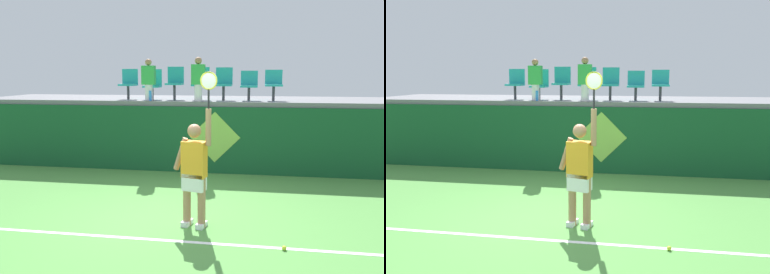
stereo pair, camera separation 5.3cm
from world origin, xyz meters
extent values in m
plane|color=#519342|center=(0.00, 0.00, 0.00)|extent=(40.00, 40.00, 0.00)
cube|color=#144C28|center=(0.00, 3.45, 0.84)|extent=(12.37, 0.20, 1.68)
cube|color=slate|center=(0.00, 4.83, 1.74)|extent=(12.37, 2.86, 0.12)
cube|color=white|center=(0.00, -0.84, 0.00)|extent=(11.14, 0.08, 0.01)
cube|color=white|center=(0.41, -0.17, 0.04)|extent=(0.18, 0.28, 0.08)
cube|color=white|center=(0.66, -0.24, 0.04)|extent=(0.18, 0.28, 0.08)
cylinder|color=#A87A56|center=(0.41, -0.17, 0.42)|extent=(0.13, 0.13, 0.83)
cylinder|color=#A87A56|center=(0.66, -0.24, 0.42)|extent=(0.13, 0.13, 0.83)
cube|color=white|center=(0.53, -0.20, 0.75)|extent=(0.40, 0.30, 0.28)
cube|color=orange|center=(0.53, -0.20, 1.13)|extent=(0.42, 0.31, 0.58)
sphere|color=#A87A56|center=(0.53, -0.20, 1.59)|extent=(0.22, 0.22, 0.22)
cylinder|color=#A87A56|center=(0.30, -0.15, 1.20)|extent=(0.27, 0.15, 0.55)
cylinder|color=#A87A56|center=(0.77, -0.26, 1.66)|extent=(0.09, 0.09, 0.58)
cylinder|color=black|center=(0.77, -0.26, 2.10)|extent=(0.03, 0.03, 0.30)
torus|color=gold|center=(0.77, -0.26, 2.38)|extent=(0.28, 0.09, 0.28)
ellipsoid|color=silver|center=(0.77, -0.26, 2.38)|extent=(0.24, 0.07, 0.24)
sphere|color=#D1E533|center=(1.94, -0.89, 0.03)|extent=(0.07, 0.07, 0.07)
cylinder|color=#338CE5|center=(-1.21, 3.57, 1.93)|extent=(0.07, 0.07, 0.26)
cylinder|color=#38383D|center=(-1.95, 4.03, 1.98)|extent=(0.07, 0.07, 0.37)
cube|color=teal|center=(-1.95, 4.03, 2.19)|extent=(0.44, 0.42, 0.05)
cube|color=teal|center=(-1.95, 4.22, 2.42)|extent=(0.44, 0.04, 0.40)
cylinder|color=#38383D|center=(-1.28, 4.03, 1.96)|extent=(0.07, 0.07, 0.32)
cube|color=teal|center=(-1.28, 4.03, 2.15)|extent=(0.44, 0.42, 0.05)
cube|color=teal|center=(-1.28, 4.22, 2.39)|extent=(0.44, 0.04, 0.44)
cylinder|color=#38383D|center=(-0.67, 4.03, 2.00)|extent=(0.07, 0.07, 0.40)
cube|color=teal|center=(-0.67, 4.03, 2.22)|extent=(0.44, 0.42, 0.05)
cube|color=teal|center=(-0.67, 4.22, 2.46)|extent=(0.44, 0.04, 0.43)
cylinder|color=#38383D|center=(0.03, 4.03, 1.98)|extent=(0.07, 0.07, 0.37)
cube|color=teal|center=(0.03, 4.03, 2.19)|extent=(0.44, 0.42, 0.05)
cube|color=teal|center=(0.03, 4.22, 2.44)|extent=(0.44, 0.04, 0.45)
cylinder|color=#38383D|center=(0.64, 4.03, 1.99)|extent=(0.07, 0.07, 0.37)
cube|color=teal|center=(0.64, 4.03, 2.20)|extent=(0.44, 0.42, 0.05)
cube|color=teal|center=(0.64, 4.22, 2.44)|extent=(0.44, 0.04, 0.43)
cylinder|color=#38383D|center=(1.30, 4.03, 1.97)|extent=(0.07, 0.07, 0.34)
cube|color=teal|center=(1.30, 4.03, 2.17)|extent=(0.44, 0.42, 0.05)
cube|color=teal|center=(1.30, 4.22, 2.38)|extent=(0.44, 0.04, 0.38)
cylinder|color=#38383D|center=(1.92, 4.03, 1.99)|extent=(0.07, 0.07, 0.37)
cube|color=teal|center=(1.92, 4.03, 2.20)|extent=(0.44, 0.42, 0.05)
cube|color=teal|center=(1.92, 4.22, 2.41)|extent=(0.44, 0.04, 0.37)
cylinder|color=white|center=(0.03, 3.67, 2.01)|extent=(0.20, 0.20, 0.42)
cube|color=green|center=(0.03, 3.67, 2.47)|extent=(0.34, 0.20, 0.50)
sphere|color=#A87A56|center=(0.03, 3.67, 2.81)|extent=(0.18, 0.18, 0.18)
cylinder|color=white|center=(-1.28, 3.69, 2.01)|extent=(0.20, 0.20, 0.41)
cube|color=green|center=(-1.28, 3.69, 2.45)|extent=(0.34, 0.20, 0.49)
sphere|color=#A87A56|center=(-1.28, 3.69, 2.78)|extent=(0.17, 0.17, 0.17)
cube|color=#144C28|center=(0.49, 3.35, 0.00)|extent=(0.90, 0.01, 0.00)
plane|color=#8CC64C|center=(0.49, 3.34, 0.92)|extent=(1.27, 0.00, 1.27)
camera|label=1|loc=(1.50, -6.32, 2.47)|focal=36.93mm
camera|label=2|loc=(1.55, -6.31, 2.47)|focal=36.93mm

